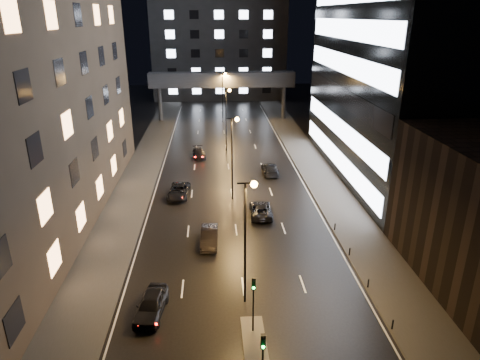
# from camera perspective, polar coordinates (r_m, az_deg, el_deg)

# --- Properties ---
(ground) EXTENTS (160.00, 160.00, 0.00)m
(ground) POSITION_cam_1_polar(r_m,az_deg,el_deg) (63.39, -1.56, 1.81)
(ground) COLOR black
(ground) RESTS_ON ground
(sidewalk_left) EXTENTS (5.00, 110.00, 0.15)m
(sidewalk_left) POSITION_cam_1_polar(r_m,az_deg,el_deg) (59.52, -13.48, -0.03)
(sidewalk_left) COLOR #383533
(sidewalk_left) RESTS_ON ground
(sidewalk_right) EXTENTS (5.00, 110.00, 0.15)m
(sidewalk_right) POSITION_cam_1_polar(r_m,az_deg,el_deg) (60.45, 10.56, 0.54)
(sidewalk_right) COLOR #383533
(sidewalk_right) RESTS_ON ground
(building_right_glass) EXTENTS (20.00, 36.00, 45.00)m
(building_right_glass) POSITION_cam_1_polar(r_m,az_deg,el_deg) (62.06, 23.89, 20.90)
(building_right_glass) COLOR black
(building_right_glass) RESTS_ON ground
(building_far) EXTENTS (34.00, 14.00, 25.00)m
(building_far) POSITION_cam_1_polar(r_m,az_deg,el_deg) (118.08, -2.82, 17.04)
(building_far) COLOR #333335
(building_far) RESTS_ON ground
(skybridge) EXTENTS (30.00, 3.00, 10.00)m
(skybridge) POSITION_cam_1_polar(r_m,az_deg,el_deg) (90.67, -2.41, 13.14)
(skybridge) COLOR #333335
(skybridge) RESTS_ON ground
(median_island) EXTENTS (1.60, 8.00, 0.15)m
(median_island) POSITION_cam_1_polar(r_m,az_deg,el_deg) (30.32, 2.22, -22.57)
(median_island) COLOR #383533
(median_island) RESTS_ON ground
(traffic_signal_near) EXTENTS (0.28, 0.34, 4.40)m
(traffic_signal_near) POSITION_cam_1_polar(r_m,az_deg,el_deg) (30.27, 1.80, -15.17)
(traffic_signal_near) COLOR black
(traffic_signal_near) RESTS_ON median_island
(traffic_signal_far) EXTENTS (0.28, 0.34, 4.40)m
(traffic_signal_far) POSITION_cam_1_polar(r_m,az_deg,el_deg) (26.07, 3.05, -22.33)
(traffic_signal_far) COLOR black
(traffic_signal_far) RESTS_ON median_island
(bollard_row) EXTENTS (0.12, 25.12, 0.90)m
(bollard_row) POSITION_cam_1_polar(r_m,az_deg,el_deg) (35.60, 18.10, -15.35)
(bollard_row) COLOR black
(bollard_row) RESTS_ON ground
(streetlight_near) EXTENTS (1.45, 0.50, 10.15)m
(streetlight_near) POSITION_cam_1_polar(r_m,az_deg,el_deg) (31.42, 1.01, -6.37)
(streetlight_near) COLOR black
(streetlight_near) RESTS_ON ground
(streetlight_mid_a) EXTENTS (1.45, 0.50, 10.15)m
(streetlight_mid_a) POSITION_cam_1_polar(r_m,az_deg,el_deg) (49.97, -0.89, 4.29)
(streetlight_mid_a) COLOR black
(streetlight_mid_a) RESTS_ON ground
(streetlight_mid_b) EXTENTS (1.45, 0.50, 10.15)m
(streetlight_mid_b) POSITION_cam_1_polar(r_m,az_deg,el_deg) (69.33, -1.75, 9.09)
(streetlight_mid_b) COLOR black
(streetlight_mid_b) RESTS_ON ground
(streetlight_far) EXTENTS (1.45, 0.50, 10.15)m
(streetlight_far) POSITION_cam_1_polar(r_m,az_deg,el_deg) (88.98, -2.25, 11.79)
(streetlight_far) COLOR black
(streetlight_far) RESTS_ON ground
(car_away_a) EXTENTS (2.51, 4.97, 1.62)m
(car_away_a) POSITION_cam_1_polar(r_m,az_deg,el_deg) (33.90, -11.75, -15.95)
(car_away_a) COLOR black
(car_away_a) RESTS_ON ground
(car_away_b) EXTENTS (1.78, 4.71, 1.53)m
(car_away_b) POSITION_cam_1_polar(r_m,az_deg,el_deg) (42.21, -4.11, -7.56)
(car_away_b) COLOR black
(car_away_b) RESTS_ON ground
(car_away_c) EXTENTS (2.85, 5.42, 1.46)m
(car_away_c) POSITION_cam_1_polar(r_m,az_deg,el_deg) (53.21, -8.17, -1.46)
(car_away_c) COLOR black
(car_away_c) RESTS_ON ground
(car_away_d) EXTENTS (2.40, 4.73, 1.32)m
(car_away_d) POSITION_cam_1_polar(r_m,az_deg,el_deg) (67.68, -5.48, 3.58)
(car_away_d) COLOR black
(car_away_d) RESTS_ON ground
(car_toward_a) EXTENTS (2.49, 5.16, 1.41)m
(car_toward_a) POSITION_cam_1_polar(r_m,az_deg,el_deg) (47.88, 2.78, -3.95)
(car_toward_a) COLOR black
(car_toward_a) RESTS_ON ground
(car_toward_b) EXTENTS (2.12, 5.14, 1.49)m
(car_toward_b) POSITION_cam_1_polar(r_m,az_deg,el_deg) (60.36, 4.02, 1.50)
(car_toward_b) COLOR black
(car_toward_b) RESTS_ON ground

